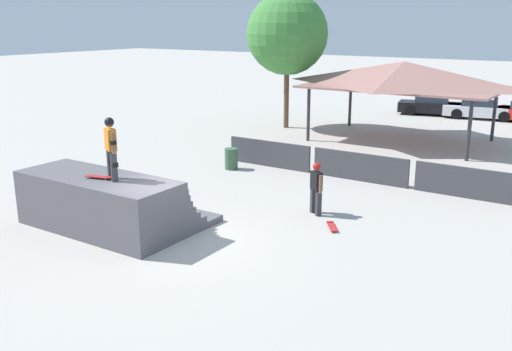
{
  "coord_description": "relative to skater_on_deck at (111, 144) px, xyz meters",
  "views": [
    {
      "loc": [
        9.83,
        -10.78,
        5.79
      ],
      "look_at": [
        -0.09,
        4.29,
        0.87
      ],
      "focal_mm": 40.0,
      "sensor_mm": 36.0,
      "label": 1
    }
  ],
  "objects": [
    {
      "name": "ground_plane",
      "position": [
        1.69,
        0.4,
        -2.57
      ],
      "size": [
        160.0,
        160.0,
        0.0
      ],
      "primitive_type": "plane",
      "color": "#ADA8A0"
    },
    {
      "name": "quarter_pipe_ramp",
      "position": [
        -0.63,
        0.26,
        -1.86
      ],
      "size": [
        4.98,
        3.45,
        1.58
      ],
      "color": "#565459",
      "rests_on": "ground"
    },
    {
      "name": "parked_car_white",
      "position": [
        4.0,
        25.86,
        -1.97
      ],
      "size": [
        4.55,
        2.36,
        1.27
      ],
      "rotation": [
        0.0,
        0.0,
        0.17
      ],
      "color": "silver",
      "rests_on": "ground"
    },
    {
      "name": "tree_beside_pavilion",
      "position": [
        -4.38,
        16.82,
        2.51
      ],
      "size": [
        4.38,
        4.38,
        7.28
      ],
      "color": "brown",
      "rests_on": "ground"
    },
    {
      "name": "skater_on_deck",
      "position": [
        0.0,
        0.0,
        0.0
      ],
      "size": [
        0.72,
        0.49,
        1.72
      ],
      "rotation": [
        0.0,
        0.0,
        -0.5
      ],
      "color": "#2D2D33",
      "rests_on": "quarter_pipe_ramp"
    },
    {
      "name": "bystander_walking",
      "position": [
        3.87,
        4.58,
        -1.61
      ],
      "size": [
        0.58,
        0.45,
        1.64
      ],
      "rotation": [
        0.0,
        0.0,
        2.54
      ],
      "color": "#2D2D33",
      "rests_on": "ground"
    },
    {
      "name": "parked_car_black",
      "position": [
        1.15,
        25.73,
        -1.97
      ],
      "size": [
        4.5,
        2.47,
        1.27
      ],
      "rotation": [
        0.0,
        0.0,
        0.2
      ],
      "color": "black",
      "rests_on": "ground"
    },
    {
      "name": "trash_bin",
      "position": [
        -1.54,
        7.63,
        -2.14
      ],
      "size": [
        0.52,
        0.52,
        0.85
      ],
      "primitive_type": "cylinder",
      "color": "#385B3D",
      "rests_on": "ground"
    },
    {
      "name": "skateboard_on_ground",
      "position": [
        4.85,
        3.74,
        -2.51
      ],
      "size": [
        0.63,
        0.75,
        0.09
      ],
      "rotation": [
        0.0,
        0.0,
        2.2
      ],
      "color": "red",
      "rests_on": "ground"
    },
    {
      "name": "barrier_fence",
      "position": [
        3.47,
        8.86,
        -2.04
      ],
      "size": [
        11.68,
        0.12,
        1.05
      ],
      "color": "#3D3D42",
      "rests_on": "ground"
    },
    {
      "name": "pavilion_shelter",
      "position": [
        2.19,
        16.78,
        0.68
      ],
      "size": [
        9.02,
        5.81,
        3.89
      ],
      "color": "#2D2D33",
      "rests_on": "ground"
    },
    {
      "name": "skateboard_on_deck",
      "position": [
        -0.37,
        -0.14,
        -0.93
      ],
      "size": [
        0.83,
        0.42,
        0.09
      ],
      "rotation": [
        0.0,
        0.0,
        0.28
      ],
      "color": "blue",
      "rests_on": "quarter_pipe_ramp"
    }
  ]
}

